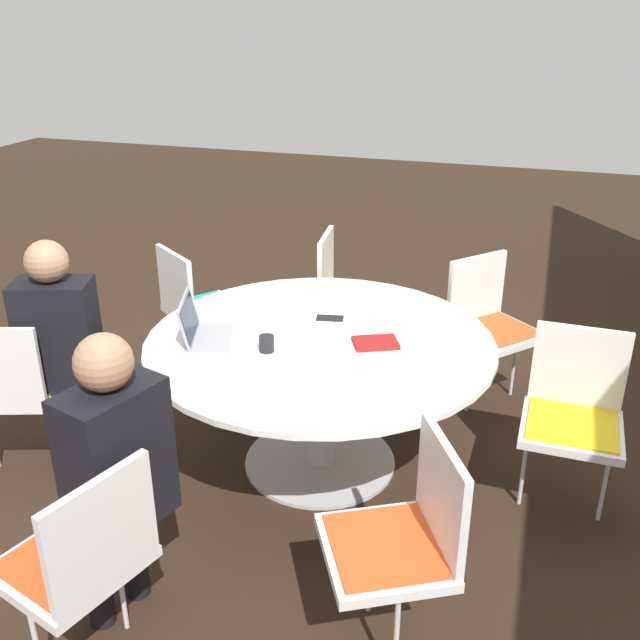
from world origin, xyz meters
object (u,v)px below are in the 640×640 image
(coffee_cup, at_px, (267,344))
(cell_phone, at_px, (330,318))
(laptop, at_px, (201,329))
(spiral_notebook, at_px, (376,343))
(chair_2, at_px, (404,532))
(chair_0, at_px, (11,383))
(chair_1, at_px, (82,554))
(person_1, at_px, (115,463))
(chair_3, at_px, (574,408))
(chair_5, at_px, (345,287))
(chair_4, at_px, (489,318))
(chair_6, at_px, (196,302))
(person_0, at_px, (61,340))

(coffee_cup, height_order, cell_phone, coffee_cup)
(laptop, relative_size, coffee_cup, 4.97)
(spiral_notebook, bearing_deg, chair_2, 19.30)
(coffee_cup, relative_size, cell_phone, 0.51)
(chair_0, distance_m, spiral_notebook, 1.78)
(chair_1, xyz_separation_m, chair_2, (-0.44, 1.00, 0.00))
(person_1, bearing_deg, chair_1, -160.88)
(chair_1, relative_size, chair_3, 1.00)
(spiral_notebook, relative_size, coffee_cup, 3.27)
(chair_5, bearing_deg, chair_4, 69.37)
(chair_1, distance_m, chair_2, 1.09)
(chair_3, relative_size, coffee_cup, 11.29)
(chair_5, bearing_deg, chair_0, -41.23)
(chair_3, bearing_deg, chair_0, 14.19)
(chair_6, xyz_separation_m, laptop, (0.84, 0.47, 0.25))
(chair_2, distance_m, person_1, 1.05)
(chair_5, distance_m, cell_phone, 0.98)
(laptop, distance_m, cell_phone, 0.68)
(chair_3, relative_size, chair_5, 1.00)
(chair_3, relative_size, chair_6, 1.00)
(chair_0, relative_size, person_1, 0.72)
(spiral_notebook, height_order, cell_phone, spiral_notebook)
(chair_4, bearing_deg, chair_5, -62.93)
(spiral_notebook, bearing_deg, chair_4, 153.80)
(chair_1, relative_size, chair_5, 1.00)
(coffee_cup, bearing_deg, chair_6, -136.26)
(chair_5, distance_m, chair_6, 0.96)
(chair_6, distance_m, person_0, 1.08)
(chair_2, bearing_deg, person_1, 71.50)
(chair_5, bearing_deg, spiral_notebook, 15.67)
(chair_4, height_order, chair_6, same)
(chair_1, distance_m, coffee_cup, 1.28)
(chair_0, bearing_deg, laptop, 4.18)
(person_1, distance_m, coffee_cup, 1.02)
(chair_0, relative_size, chair_6, 1.00)
(laptop, xyz_separation_m, spiral_notebook, (-0.21, 0.82, -0.05))
(coffee_cup, bearing_deg, chair_5, -179.33)
(chair_1, xyz_separation_m, person_0, (-1.06, -0.83, 0.19))
(chair_6, relative_size, spiral_notebook, 3.45)
(chair_4, xyz_separation_m, laptop, (1.14, -1.28, 0.25))
(chair_1, height_order, chair_5, same)
(chair_5, bearing_deg, chair_6, -63.18)
(chair_0, bearing_deg, spiral_notebook, -0.10)
(laptop, bearing_deg, chair_5, -32.65)
(chair_0, relative_size, chair_5, 1.00)
(chair_1, height_order, laptop, laptop)
(chair_1, height_order, person_0, person_0)
(laptop, bearing_deg, coffee_cup, -111.82)
(person_0, bearing_deg, chair_5, 39.04)
(chair_0, bearing_deg, person_1, -51.54)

